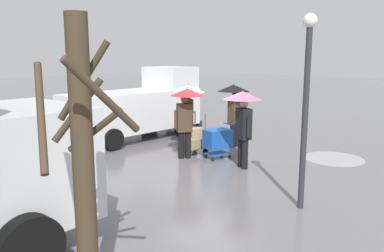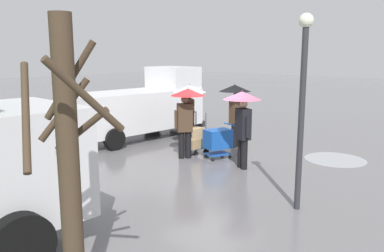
{
  "view_description": "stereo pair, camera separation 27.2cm",
  "coord_description": "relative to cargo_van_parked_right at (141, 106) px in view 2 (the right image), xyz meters",
  "views": [
    {
      "loc": [
        -7.06,
        9.18,
        3.11
      ],
      "look_at": [
        0.21,
        0.67,
        1.05
      ],
      "focal_mm": 36.85,
      "sensor_mm": 36.0,
      "label": 1
    },
    {
      "loc": [
        -7.26,
        9.0,
        3.11
      ],
      "look_at": [
        0.21,
        0.67,
        1.05
      ],
      "focal_mm": 36.85,
      "sensor_mm": 36.0,
      "label": 2
    }
  ],
  "objects": [
    {
      "name": "street_lamp",
      "position": [
        -7.69,
        2.51,
        1.19
      ],
      "size": [
        0.28,
        0.28,
        3.86
      ],
      "color": "#2D2D33",
      "rests_on": "ground"
    },
    {
      "name": "shopping_cart_vendor",
      "position": [
        -4.05,
        0.49,
        -0.61
      ],
      "size": [
        0.78,
        0.95,
        1.02
      ],
      "color": "#1951B2",
      "rests_on": "ground"
    },
    {
      "name": "pedestrian_black_side",
      "position": [
        -3.33,
        1.09,
        0.41
      ],
      "size": [
        1.04,
        1.04,
        2.15
      ],
      "color": "black",
      "rests_on": "ground"
    },
    {
      "name": "bare_tree_near",
      "position": [
        -7.35,
        7.37,
        0.7
      ],
      "size": [
        1.05,
        1.08,
        3.53
      ],
      "color": "#423323",
      "rests_on": "ground"
    },
    {
      "name": "slush_patch_under_van",
      "position": [
        -6.76,
        -1.73,
        -1.18
      ],
      "size": [
        1.78,
        1.78,
        0.01
      ],
      "primitive_type": "cylinder",
      "color": "#999BA0",
      "rests_on": "ground"
    },
    {
      "name": "ground_plane",
      "position": [
        -3.9,
        0.59,
        -1.18
      ],
      "size": [
        90.0,
        90.0,
        0.0
      ],
      "primitive_type": "plane",
      "color": "slate"
    },
    {
      "name": "pedestrian_pink_side",
      "position": [
        -5.15,
        0.83,
        0.41
      ],
      "size": [
        1.04,
        1.04,
        2.15
      ],
      "color": "black",
      "rests_on": "ground"
    },
    {
      "name": "cargo_van_parked_right",
      "position": [
        0.0,
        0.0,
        0.0
      ],
      "size": [
        2.4,
        5.43,
        2.6
      ],
      "color": "white",
      "rests_on": "ground"
    },
    {
      "name": "pedestrian_far_side",
      "position": [
        -3.61,
        -0.99,
        0.41
      ],
      "size": [
        1.04,
        1.04,
        2.15
      ],
      "color": "black",
      "rests_on": "ground"
    },
    {
      "name": "slush_patch_near_cluster",
      "position": [
        -3.21,
        5.33,
        -1.18
      ],
      "size": [
        1.85,
        1.85,
        0.01
      ],
      "primitive_type": "cylinder",
      "color": "#999BA0",
      "rests_on": "ground"
    },
    {
      "name": "pedestrian_white_side",
      "position": [
        -2.66,
        0.24,
        0.39
      ],
      "size": [
        1.04,
        1.04,
        2.15
      ],
      "color": "black",
      "rests_on": "ground"
    },
    {
      "name": "hand_dolly_boxes",
      "position": [
        -3.23,
        0.63,
        -0.68
      ],
      "size": [
        0.56,
        0.74,
        1.32
      ],
      "color": "#515156",
      "rests_on": "ground"
    }
  ]
}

